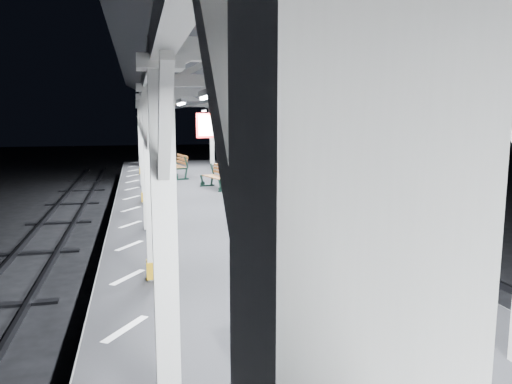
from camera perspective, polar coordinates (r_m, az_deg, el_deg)
name	(u,v)px	position (r m, az deg, el deg)	size (l,w,h in m)	color
ground	(300,377)	(7.85, 5.04, -20.31)	(120.00, 120.00, 0.00)	black
platform	(300,345)	(7.62, 5.09, -17.02)	(6.00, 50.00, 1.00)	black
hazard_stripes_left	(125,329)	(7.08, -14.69, -14.89)	(1.00, 48.00, 0.01)	silver
hazard_stripes_right	(451,298)	(8.48, 21.36, -11.20)	(1.00, 48.00, 0.01)	silver
canopy	(305,59)	(6.89, 5.61, 14.94)	(5.40, 49.00, 4.65)	silver
bench_mid	(278,313)	(6.25, 2.55, -13.60)	(0.73, 1.55, 0.81)	black
bench_far	(218,176)	(19.35, -4.32, 1.84)	(1.09, 1.81, 0.92)	black
bench_extra	(178,166)	(23.02, -8.94, 3.01)	(1.03, 2.00, 1.03)	black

